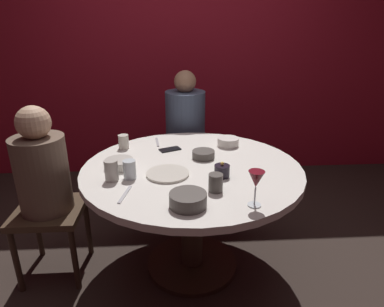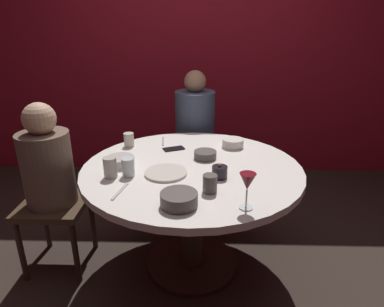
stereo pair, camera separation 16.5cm
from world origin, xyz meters
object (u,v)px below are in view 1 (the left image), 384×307
(bowl_sauce_side, at_px, (119,163))
(cup_near_candle, at_px, (124,142))
(cup_center_front, at_px, (216,183))
(cell_phone, at_px, (170,149))
(dinner_plate, at_px, (168,174))
(cup_by_right_diner, at_px, (130,169))
(bowl_serving_large, at_px, (228,142))
(candle_holder, at_px, (222,171))
(dining_table, at_px, (192,189))
(seated_diner_left, at_px, (43,176))
(cup_by_left_diner, at_px, (111,170))
(bowl_salad_center, at_px, (188,200))
(seated_diner_back, at_px, (185,124))
(wine_glass, at_px, (256,181))
(bowl_small_white, at_px, (203,154))

(bowl_sauce_side, relative_size, cup_near_candle, 1.76)
(cup_center_front, bearing_deg, cell_phone, 110.86)
(dinner_plate, relative_size, cup_by_right_diner, 2.32)
(bowl_serving_large, bearing_deg, candle_holder, -103.12)
(dining_table, height_order, cell_phone, cell_phone)
(seated_diner_left, distance_m, bowl_serving_large, 1.21)
(seated_diner_left, distance_m, candle_holder, 1.05)
(cell_phone, xyz_separation_m, cup_near_candle, (-0.31, 0.05, 0.04))
(candle_holder, xyz_separation_m, cup_by_left_diner, (-0.60, -0.01, 0.02))
(bowl_salad_center, bearing_deg, cup_by_right_diner, 133.60)
(candle_holder, xyz_separation_m, cup_near_candle, (-0.60, 0.49, 0.01))
(seated_diner_back, bearing_deg, cell_phone, -11.85)
(seated_diner_back, relative_size, bowl_sauce_side, 7.07)
(dining_table, distance_m, dinner_plate, 0.25)
(candle_holder, bearing_deg, cell_phone, 123.33)
(seated_diner_left, bearing_deg, cup_by_right_diner, -15.64)
(dinner_plate, bearing_deg, wine_glass, -41.91)
(wine_glass, distance_m, bowl_serving_large, 0.83)
(seated_diner_left, bearing_deg, bowl_sauce_side, 0.19)
(dining_table, height_order, bowl_serving_large, bowl_serving_large)
(cup_by_left_diner, bearing_deg, cup_near_candle, 90.03)
(dinner_plate, distance_m, cup_by_right_diner, 0.21)
(candle_holder, height_order, cup_by_left_diner, cup_by_left_diner)
(bowl_serving_large, bearing_deg, cup_center_front, -104.58)
(candle_holder, bearing_deg, cup_near_candle, 140.80)
(cup_near_candle, bearing_deg, bowl_small_white, -21.64)
(seated_diner_back, distance_m, bowl_small_white, 0.79)
(bowl_salad_center, relative_size, cup_near_candle, 1.86)
(candle_holder, xyz_separation_m, cell_phone, (-0.29, 0.44, -0.03))
(cell_phone, height_order, bowl_small_white, bowl_small_white)
(dinner_plate, distance_m, cup_near_candle, 0.54)
(dinner_plate, distance_m, bowl_salad_center, 0.36)
(seated_diner_left, relative_size, cup_near_candle, 11.70)
(cup_center_front, bearing_deg, candle_holder, 71.21)
(bowl_salad_center, bearing_deg, candle_holder, 56.47)
(bowl_salad_center, bearing_deg, dinner_plate, 105.60)
(cup_by_right_diner, bearing_deg, cell_phone, 62.87)
(bowl_salad_center, relative_size, bowl_sauce_side, 1.06)
(bowl_sauce_side, relative_size, cup_by_left_diner, 1.43)
(wine_glass, xyz_separation_m, cup_by_left_diner, (-0.71, 0.32, -0.07))
(bowl_small_white, distance_m, cup_by_right_diner, 0.51)
(seated_diner_back, bearing_deg, cup_by_left_diner, -22.51)
(bowl_salad_center, bearing_deg, bowl_sauce_side, 129.25)
(bowl_sauce_side, height_order, cup_by_left_diner, cup_by_left_diner)
(bowl_serving_large, distance_m, cup_by_left_diner, 0.88)
(cup_by_left_diner, bearing_deg, seated_diner_back, 67.49)
(wine_glass, height_order, cell_phone, wine_glass)
(cell_phone, bearing_deg, cup_by_right_diner, -50.88)
(bowl_small_white, height_order, cup_by_left_diner, cup_by_left_diner)
(seated_diner_back, xyz_separation_m, candle_holder, (0.16, -1.07, 0.04))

